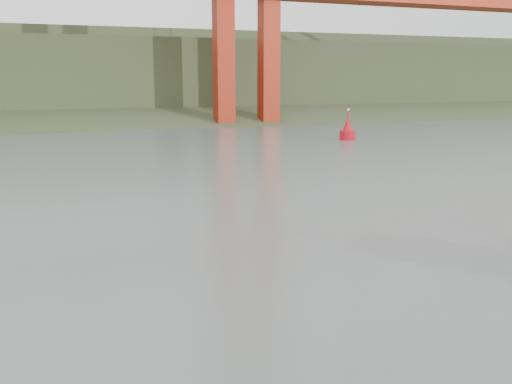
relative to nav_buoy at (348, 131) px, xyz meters
The scene contains 3 objects.
ground 54.78m from the nav_buoy, 118.57° to the right, with size 400.00×400.00×0.00m, color slate.
headlands 81.93m from the nav_buoy, 108.69° to the left, with size 500.00×105.36×27.12m.
nav_buoy is the anchor object (origin of this frame).
Camera 1 is at (-11.21, -16.81, 7.91)m, focal length 40.00 mm.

